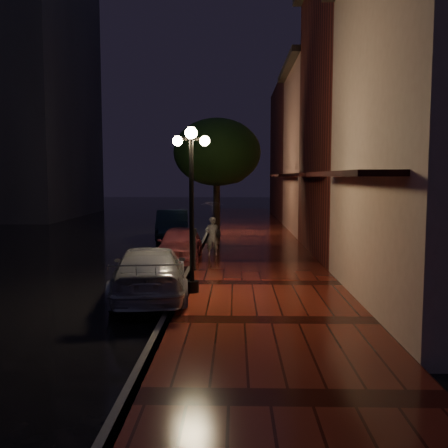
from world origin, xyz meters
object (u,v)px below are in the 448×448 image
(street_tree, at_px, (217,154))
(streetlamp_near, at_px, (192,199))
(navy_car, at_px, (172,225))
(streetlamp_far, at_px, (214,188))
(woman_with_umbrella, at_px, (212,220))
(parking_meter, at_px, (195,245))
(pink_car, at_px, (180,244))
(silver_car, at_px, (150,273))

(street_tree, bearing_deg, streetlamp_near, -91.35)
(street_tree, distance_m, navy_car, 4.44)
(streetlamp_far, xyz_separation_m, woman_with_umbrella, (0.25, -7.93, -1.05))
(woman_with_umbrella, height_order, parking_meter, woman_with_umbrella)
(pink_car, xyz_separation_m, silver_car, (-0.15, -5.77, 0.02))
(silver_car, bearing_deg, parking_meter, -112.69)
(navy_car, height_order, silver_car, navy_car)
(parking_meter, bearing_deg, pink_car, 93.47)
(navy_car, xyz_separation_m, parking_meter, (1.89, -9.07, 0.22))
(pink_car, bearing_deg, parking_meter, -73.09)
(street_tree, relative_size, parking_meter, 4.33)
(streetlamp_near, xyz_separation_m, woman_with_umbrella, (0.25, 6.07, -1.05))
(streetlamp_near, relative_size, parking_meter, 3.22)
(street_tree, relative_size, navy_car, 1.28)
(navy_car, distance_m, parking_meter, 9.27)
(streetlamp_near, bearing_deg, street_tree, 88.65)
(navy_car, bearing_deg, pink_car, -86.90)
(streetlamp_near, xyz_separation_m, parking_meter, (-0.20, 3.32, -1.64))
(streetlamp_far, distance_m, street_tree, 3.44)
(street_tree, bearing_deg, streetlamp_far, 94.91)
(silver_car, height_order, woman_with_umbrella, woman_with_umbrella)
(streetlamp_near, bearing_deg, pink_car, 99.52)
(streetlamp_far, distance_m, parking_meter, 10.81)
(pink_car, bearing_deg, silver_car, -92.35)
(streetlamp_near, relative_size, street_tree, 0.74)
(woman_with_umbrella, bearing_deg, pink_car, 12.30)
(streetlamp_near, xyz_separation_m, pink_car, (-0.95, 5.66, -1.94))
(pink_car, relative_size, navy_car, 0.86)
(streetlamp_near, height_order, navy_car, streetlamp_near)
(silver_car, height_order, parking_meter, parking_meter)
(streetlamp_far, xyz_separation_m, navy_car, (-2.09, -1.61, -1.86))
(streetlamp_near, height_order, parking_meter, streetlamp_near)
(streetlamp_far, bearing_deg, pink_car, -96.50)
(streetlamp_near, distance_m, streetlamp_far, 14.00)
(street_tree, bearing_deg, navy_car, 149.31)
(streetlamp_far, distance_m, navy_car, 3.23)
(street_tree, height_order, pink_car, street_tree)
(streetlamp_far, bearing_deg, streetlamp_near, -90.00)
(streetlamp_near, distance_m, silver_car, 2.21)
(pink_car, bearing_deg, woman_with_umbrella, 17.84)
(streetlamp_near, relative_size, navy_car, 0.95)
(streetlamp_far, relative_size, pink_car, 1.11)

